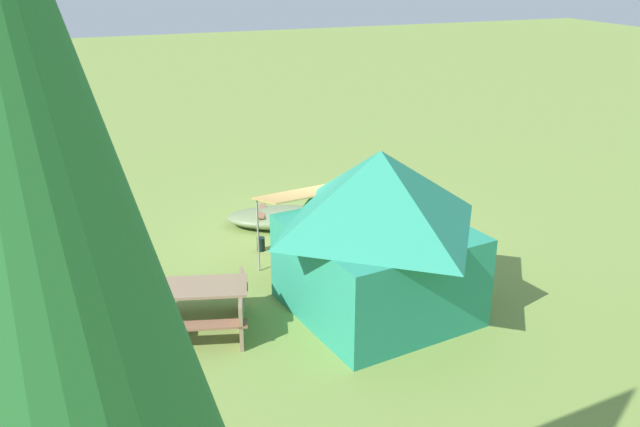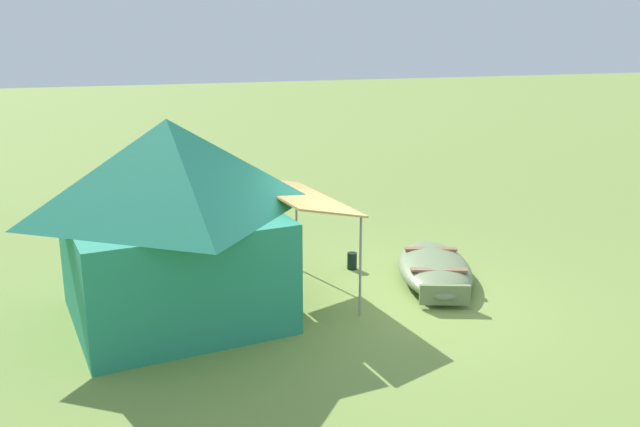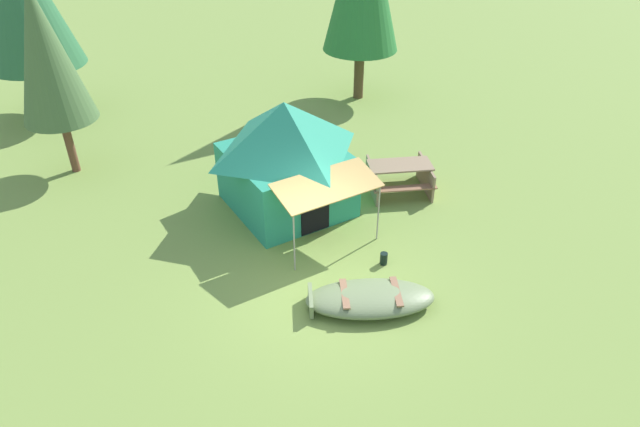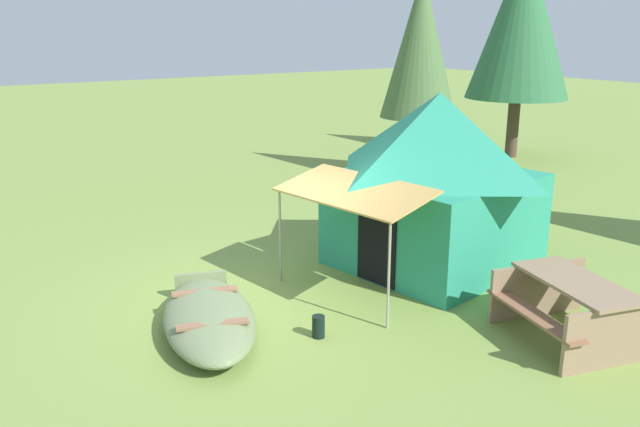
% 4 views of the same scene
% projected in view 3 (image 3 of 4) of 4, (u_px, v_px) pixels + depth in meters
% --- Properties ---
extents(ground_plane, '(80.00, 80.00, 0.00)m').
position_uv_depth(ground_plane, '(322.00, 282.00, 12.11)').
color(ground_plane, olive).
extents(beached_rowboat, '(2.84, 1.94, 0.40)m').
position_uv_depth(beached_rowboat, '(370.00, 298.00, 11.37)').
color(beached_rowboat, '#6B7B52').
rests_on(beached_rowboat, ground_plane).
extents(canvas_cabin_tent, '(3.25, 4.28, 2.84)m').
position_uv_depth(canvas_cabin_tent, '(286.00, 155.00, 13.78)').
color(canvas_cabin_tent, '#288E6E').
rests_on(canvas_cabin_tent, ground_plane).
extents(picnic_table, '(1.99, 1.86, 0.80)m').
position_uv_depth(picnic_table, '(399.00, 175.00, 14.96)').
color(picnic_table, '#8C7156').
rests_on(picnic_table, ground_plane).
extents(cooler_box, '(0.51, 0.41, 0.39)m').
position_uv_depth(cooler_box, '(290.00, 221.00, 13.66)').
color(cooler_box, silver).
rests_on(cooler_box, ground_plane).
extents(fuel_can, '(0.23, 0.23, 0.29)m').
position_uv_depth(fuel_can, '(384.00, 259.00, 12.54)').
color(fuel_can, black).
rests_on(fuel_can, ground_plane).
extents(pine_tree_back_right, '(1.92, 1.92, 5.17)m').
position_uv_depth(pine_tree_back_right, '(45.00, 54.00, 14.27)').
color(pine_tree_back_right, brown).
rests_on(pine_tree_back_right, ground_plane).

